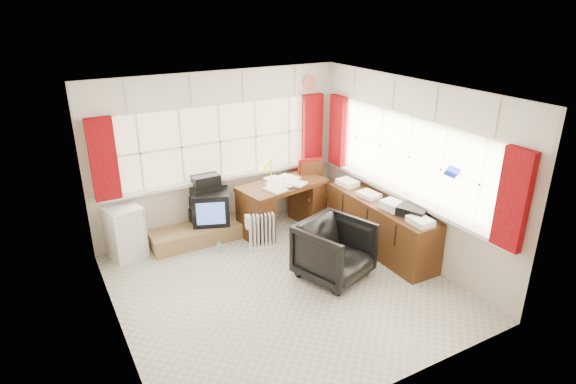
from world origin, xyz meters
name	(u,v)px	position (x,y,z in m)	size (l,w,h in m)	color
ground	(283,286)	(0.00, 0.00, 0.00)	(4.00, 4.00, 0.00)	beige
room_walls	(282,178)	(0.00, 0.00, 1.50)	(4.00, 4.00, 4.00)	beige
window_back	(223,173)	(0.00, 1.94, 0.95)	(3.70, 0.12, 3.60)	#F6E9C3
window_right	(404,191)	(1.94, 0.00, 0.95)	(0.12, 3.70, 3.60)	#F6E9C3
curtains	(308,150)	(0.92, 0.93, 1.46)	(3.83, 3.83, 1.15)	#9A0815
overhead_cabinets	(311,93)	(0.98, 0.98, 2.25)	(3.98, 3.98, 0.48)	silver
desk	(282,204)	(0.79, 1.46, 0.44)	(1.47, 0.91, 0.83)	#4A2511
desk_lamp	(271,164)	(0.71, 1.67, 1.06)	(0.14, 0.12, 0.38)	yellow
task_chair	(313,188)	(1.42, 1.57, 0.55)	(0.49, 0.52, 1.03)	black
office_chair	(334,251)	(0.71, -0.11, 0.39)	(0.83, 0.86, 0.78)	black
radiator	(262,235)	(0.21, 1.03, 0.23)	(0.40, 0.24, 0.57)	white
credenza	(380,225)	(1.73, 0.20, 0.39)	(0.50, 2.00, 0.85)	#4A2511
file_tray	(413,211)	(1.80, -0.36, 0.81)	(0.30, 0.38, 0.13)	black
tv_bench	(197,234)	(-0.55, 1.72, 0.12)	(1.40, 0.50, 0.25)	olive
crt_tv	(211,207)	(-0.28, 1.79, 0.50)	(0.69, 0.66, 0.50)	black
hifi_stack	(207,199)	(-0.30, 1.90, 0.59)	(0.55, 0.35, 0.74)	black
mini_fridge	(125,232)	(-1.57, 1.80, 0.38)	(0.54, 0.54, 0.76)	white
spray_bottle_a	(236,224)	(0.10, 1.71, 0.15)	(0.12, 0.12, 0.31)	silver
spray_bottle_b	(219,247)	(-0.38, 1.26, 0.09)	(0.08, 0.08, 0.17)	#87C9C0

